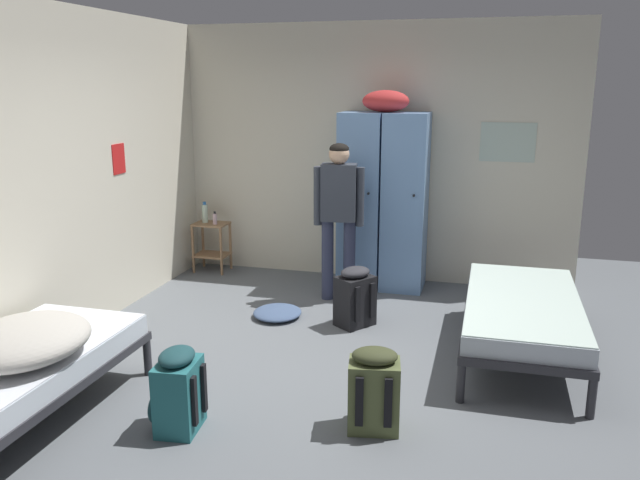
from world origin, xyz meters
TOP-DOWN VIEW (x-y plane):
  - ground_plane at (0.00, 0.00)m, footprint 7.74×7.74m
  - room_backdrop at (-1.13, 1.16)m, footprint 4.36×4.90m
  - locker_bank at (0.18, 2.14)m, footprint 0.90×0.55m
  - shelf_unit at (-1.82, 2.17)m, footprint 0.38×0.30m
  - bed_left_front at (-1.57, -1.40)m, footprint 0.90×1.90m
  - bed_right at (1.57, 0.62)m, footprint 0.90×1.90m
  - bedding_heap at (-1.45, -1.38)m, footprint 0.75×0.86m
  - person_traveler at (-0.17, 1.57)m, footprint 0.50×0.24m
  - water_bottle at (-1.90, 2.19)m, footprint 0.07×0.07m
  - lotion_bottle at (-1.75, 2.13)m, footprint 0.05×0.05m
  - backpack_teal at (-0.56, -1.13)m, footprint 0.36×0.34m
  - backpack_black at (0.14, 0.92)m, footprint 0.42×0.41m
  - backpack_olive at (0.63, -0.79)m, footprint 0.36×0.37m
  - clothes_pile_denim at (-0.60, 0.93)m, footprint 0.45×0.48m

SIDE VIEW (x-z plane):
  - ground_plane at x=0.00m, z-range 0.00..0.00m
  - clothes_pile_denim at x=-0.60m, z-range 0.00..0.09m
  - backpack_teal at x=-0.56m, z-range -0.02..0.53m
  - backpack_black at x=0.14m, z-range -0.02..0.53m
  - backpack_olive at x=0.63m, z-range -0.02..0.53m
  - shelf_unit at x=-1.82m, z-range 0.06..0.63m
  - bed_left_front at x=-1.57m, z-range 0.14..0.63m
  - bed_right at x=1.57m, z-range 0.14..0.63m
  - bedding_heap at x=-1.45m, z-range 0.49..0.73m
  - lotion_bottle at x=-1.75m, z-range 0.56..0.71m
  - water_bottle at x=-1.90m, z-range 0.56..0.80m
  - person_traveler at x=-0.17m, z-range 0.16..1.74m
  - locker_bank at x=0.18m, z-range -0.07..2.00m
  - room_backdrop at x=-1.13m, z-range 0.00..2.77m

